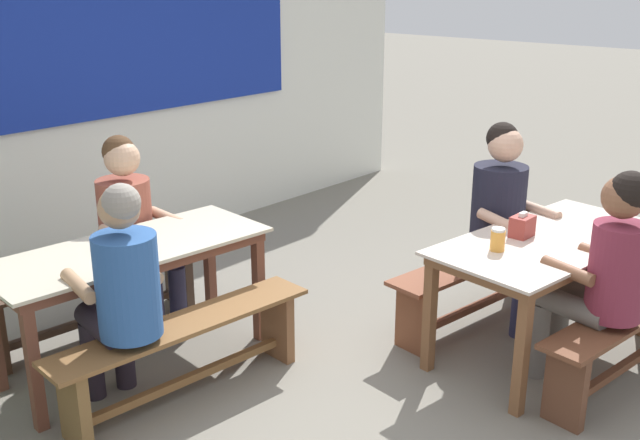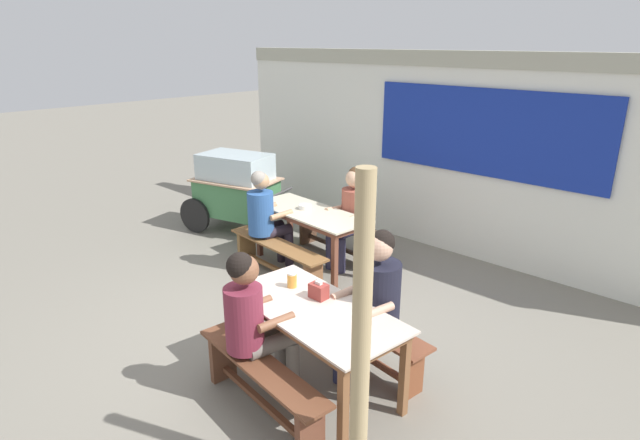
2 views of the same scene
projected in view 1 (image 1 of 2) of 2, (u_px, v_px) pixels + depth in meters
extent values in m
plane|color=slate|center=(398.00, 379.00, 4.25)|extent=(40.00, 40.00, 0.00)
cube|color=silver|center=(90.00, 109.00, 5.75)|extent=(7.37, 0.12, 2.40)
cube|color=navy|center=(147.00, 45.00, 5.91)|extent=(2.99, 0.03, 1.05)
cube|color=beige|center=(130.00, 248.00, 4.21)|extent=(1.64, 0.77, 0.02)
cube|color=brown|center=(130.00, 254.00, 4.22)|extent=(1.55, 0.70, 0.06)
cube|color=brown|center=(210.00, 268.00, 4.98)|extent=(0.06, 0.06, 0.66)
cube|color=brown|center=(259.00, 291.00, 4.62)|extent=(0.06, 0.06, 0.66)
cube|color=brown|center=(34.00, 372.00, 3.69)|extent=(0.06, 0.06, 0.66)
cube|color=beige|center=(551.00, 239.00, 4.34)|extent=(1.61, 0.93, 0.02)
cube|color=brown|center=(550.00, 246.00, 4.35)|extent=(1.52, 0.86, 0.06)
cube|color=brown|center=(561.00, 260.00, 5.11)|extent=(0.07, 0.07, 0.66)
cube|color=brown|center=(429.00, 318.00, 4.26)|extent=(0.07, 0.07, 0.66)
cube|color=brown|center=(521.00, 358.00, 3.82)|extent=(0.07, 0.07, 0.66)
cube|color=brown|center=(91.00, 270.00, 4.66)|extent=(1.53, 0.44, 0.02)
cube|color=#4F3F31|center=(179.00, 276.00, 5.14)|extent=(0.08, 0.28, 0.43)
cube|color=brown|center=(96.00, 318.00, 4.76)|extent=(1.23, 0.15, 0.04)
cube|color=brown|center=(184.00, 324.00, 3.94)|extent=(1.55, 0.41, 0.02)
cube|color=brown|center=(277.00, 325.00, 4.44)|extent=(0.08, 0.25, 0.43)
cube|color=brown|center=(74.00, 407.00, 3.60)|extent=(0.08, 0.25, 0.43)
cube|color=brown|center=(188.00, 379.00, 4.05)|extent=(1.25, 0.15, 0.04)
cube|color=brown|center=(476.00, 261.00, 4.80)|extent=(1.43, 0.46, 0.02)
cube|color=brown|center=(525.00, 271.00, 5.23)|extent=(0.09, 0.25, 0.42)
cube|color=brown|center=(413.00, 319.00, 4.51)|extent=(0.09, 0.25, 0.42)
cube|color=brown|center=(472.00, 308.00, 4.91)|extent=(1.12, 0.19, 0.04)
cube|color=brown|center=(629.00, 314.00, 4.06)|extent=(1.43, 0.43, 0.03)
cube|color=brown|center=(566.00, 388.00, 3.77)|extent=(0.09, 0.22, 0.42)
cube|color=brown|center=(621.00, 368.00, 4.16)|extent=(1.13, 0.19, 0.04)
cylinder|color=#2D2C46|center=(155.00, 309.00, 4.61)|extent=(0.11, 0.11, 0.45)
cylinder|color=#2D2C46|center=(178.00, 300.00, 4.74)|extent=(0.11, 0.11, 0.45)
cylinder|color=#2D2C46|center=(134.00, 261.00, 4.63)|extent=(0.14, 0.41, 0.13)
cylinder|color=#2D2C46|center=(157.00, 253.00, 4.76)|extent=(0.14, 0.41, 0.13)
cylinder|color=brown|center=(125.00, 216.00, 4.74)|extent=(0.34, 0.34, 0.48)
sphere|color=tan|center=(122.00, 158.00, 4.60)|extent=(0.22, 0.22, 0.22)
sphere|color=#4C331E|center=(119.00, 151.00, 4.61)|extent=(0.21, 0.21, 0.21)
cylinder|color=tan|center=(117.00, 232.00, 4.50)|extent=(0.08, 0.31, 0.10)
cylinder|color=tan|center=(167.00, 217.00, 4.77)|extent=(0.08, 0.31, 0.09)
cylinder|color=#2B2D4E|center=(520.00, 303.00, 4.69)|extent=(0.11, 0.11, 0.45)
cylinder|color=#2B2D4E|center=(539.00, 297.00, 4.79)|extent=(0.11, 0.11, 0.45)
cylinder|color=#2B2D4E|center=(504.00, 255.00, 4.73)|extent=(0.21, 0.38, 0.13)
cylinder|color=#2B2D4E|center=(523.00, 249.00, 4.83)|extent=(0.21, 0.38, 0.13)
cylinder|color=black|center=(498.00, 207.00, 4.82)|extent=(0.35, 0.35, 0.55)
sphere|color=tan|center=(506.00, 145.00, 4.67)|extent=(0.22, 0.22, 0.22)
sphere|color=black|center=(502.00, 138.00, 4.68)|extent=(0.20, 0.20, 0.20)
cylinder|color=tan|center=(498.00, 221.00, 4.58)|extent=(0.14, 0.31, 0.10)
cylinder|color=tan|center=(540.00, 211.00, 4.79)|extent=(0.14, 0.31, 0.08)
cylinder|color=#6A635D|center=(558.00, 331.00, 4.33)|extent=(0.11, 0.11, 0.45)
cylinder|color=#6A635D|center=(538.00, 340.00, 4.23)|extent=(0.11, 0.11, 0.45)
cylinder|color=#6A635D|center=(591.00, 299.00, 4.10)|extent=(0.21, 0.42, 0.13)
cylinder|color=#6A635D|center=(571.00, 307.00, 4.00)|extent=(0.21, 0.42, 0.13)
cylinder|color=maroon|center=(617.00, 271.00, 3.84)|extent=(0.29, 0.29, 0.51)
sphere|color=brown|center=(624.00, 197.00, 3.73)|extent=(0.22, 0.22, 0.22)
sphere|color=black|center=(630.00, 191.00, 3.69)|extent=(0.20, 0.20, 0.20)
cylinder|color=brown|center=(605.00, 257.00, 4.07)|extent=(0.13, 0.31, 0.08)
cylinder|color=brown|center=(568.00, 271.00, 3.88)|extent=(0.13, 0.31, 0.09)
cylinder|color=#28212C|center=(124.00, 350.00, 4.12)|extent=(0.11, 0.11, 0.45)
cylinder|color=#28212C|center=(92.00, 360.00, 4.01)|extent=(0.11, 0.11, 0.45)
cylinder|color=#28212C|center=(133.00, 315.00, 3.90)|extent=(0.19, 0.40, 0.13)
cylinder|color=#28212C|center=(101.00, 325.00, 3.80)|extent=(0.19, 0.40, 0.13)
cylinder|color=#2C5597|center=(128.00, 286.00, 3.65)|extent=(0.31, 0.31, 0.52)
sphere|color=tan|center=(119.00, 208.00, 3.53)|extent=(0.20, 0.20, 0.20)
sphere|color=gray|center=(121.00, 203.00, 3.50)|extent=(0.19, 0.19, 0.19)
cylinder|color=tan|center=(144.00, 269.00, 3.89)|extent=(0.12, 0.31, 0.09)
cylinder|color=tan|center=(79.00, 286.00, 3.68)|extent=(0.12, 0.31, 0.10)
cube|color=#94362F|center=(522.00, 226.00, 4.34)|extent=(0.14, 0.10, 0.12)
cube|color=white|center=(523.00, 214.00, 4.32)|extent=(0.06, 0.03, 0.02)
cylinder|color=gold|center=(498.00, 241.00, 4.12)|extent=(0.08, 0.08, 0.11)
cylinder|color=white|center=(499.00, 230.00, 4.10)|extent=(0.07, 0.07, 0.02)
cylinder|color=silver|center=(112.00, 245.00, 4.14)|extent=(0.16, 0.16, 0.05)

